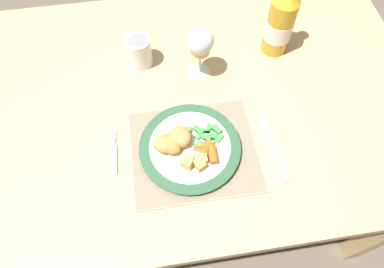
% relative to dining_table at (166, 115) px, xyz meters
% --- Properties ---
extents(ground_plane, '(6.00, 6.00, 0.00)m').
position_rel_dining_table_xyz_m(ground_plane, '(0.00, 0.00, -0.66)').
color(ground_plane, brown).
extents(dining_table, '(1.51, 0.89, 0.74)m').
position_rel_dining_table_xyz_m(dining_table, '(0.00, 0.00, 0.00)').
color(dining_table, tan).
rests_on(dining_table, ground).
extents(placemat, '(0.33, 0.28, 0.01)m').
position_rel_dining_table_xyz_m(placemat, '(0.06, -0.18, 0.09)').
color(placemat, tan).
rests_on(placemat, dining_table).
extents(dinner_plate, '(0.26, 0.26, 0.02)m').
position_rel_dining_table_xyz_m(dinner_plate, '(0.05, -0.17, 0.10)').
color(dinner_plate, silver).
rests_on(dinner_plate, placemat).
extents(breaded_croquettes, '(0.12, 0.10, 0.04)m').
position_rel_dining_table_xyz_m(breaded_croquettes, '(0.01, -0.16, 0.13)').
color(breaded_croquettes, tan).
rests_on(breaded_croquettes, dinner_plate).
extents(green_beans_pile, '(0.11, 0.07, 0.02)m').
position_rel_dining_table_xyz_m(green_beans_pile, '(0.09, -0.15, 0.12)').
color(green_beans_pile, '#4CA84C').
rests_on(green_beans_pile, dinner_plate).
extents(glazed_carrots, '(0.06, 0.06, 0.02)m').
position_rel_dining_table_xyz_m(glazed_carrots, '(0.09, -0.20, 0.12)').
color(glazed_carrots, orange).
rests_on(glazed_carrots, dinner_plate).
extents(fork, '(0.02, 0.13, 0.01)m').
position_rel_dining_table_xyz_m(fork, '(-0.15, -0.16, 0.08)').
color(fork, silver).
rests_on(fork, dining_table).
extents(table_knife, '(0.04, 0.20, 0.01)m').
position_rel_dining_table_xyz_m(table_knife, '(0.27, -0.22, 0.09)').
color(table_knife, silver).
rests_on(table_knife, dining_table).
extents(wine_glass, '(0.08, 0.08, 0.17)m').
position_rel_dining_table_xyz_m(wine_glass, '(0.12, 0.08, 0.20)').
color(wine_glass, silver).
rests_on(wine_glass, dining_table).
extents(bottle, '(0.08, 0.08, 0.29)m').
position_rel_dining_table_xyz_m(bottle, '(0.36, 0.14, 0.19)').
color(bottle, gold).
rests_on(bottle, dining_table).
extents(roast_potatoes, '(0.07, 0.05, 0.03)m').
position_rel_dining_table_xyz_m(roast_potatoes, '(0.05, -0.22, 0.12)').
color(roast_potatoes, '#DBB256').
rests_on(roast_potatoes, dinner_plate).
extents(drinking_cup, '(0.07, 0.07, 0.09)m').
position_rel_dining_table_xyz_m(drinking_cup, '(-0.05, 0.15, 0.13)').
color(drinking_cup, white).
rests_on(drinking_cup, dining_table).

